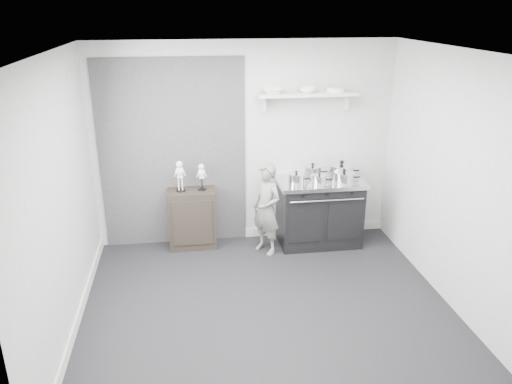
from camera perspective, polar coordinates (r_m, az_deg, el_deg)
ground at (r=5.60m, az=1.20°, el=-12.98°), size 4.00×4.00×0.00m
room_shell at (r=5.01m, az=0.05°, el=3.69°), size 4.02×3.62×2.71m
wall_shelf at (r=6.56m, az=5.89°, el=10.97°), size 1.30×0.26×0.24m
stove at (r=6.85m, az=7.21°, el=-2.18°), size 1.14×0.71×0.91m
side_cabinet at (r=6.76m, az=-7.30°, el=-3.01°), size 0.62×0.36×0.81m
child at (r=6.48m, az=1.21°, el=-1.94°), size 0.50×0.53×1.22m
pot_front_left at (r=6.47m, az=4.63°, el=1.53°), size 0.30×0.21×0.18m
pot_back_left at (r=6.74m, az=6.48°, el=2.34°), size 0.32×0.24×0.20m
pot_back_right at (r=6.82m, az=9.72°, el=2.44°), size 0.42×0.34×0.23m
pot_front_right at (r=6.61m, az=10.03°, el=1.68°), size 0.35×0.26×0.19m
pot_front_center at (r=6.50m, az=7.25°, el=1.43°), size 0.27×0.19×0.16m
skeleton_full at (r=6.54m, az=-8.69°, el=2.07°), size 0.13×0.08×0.47m
skeleton_torso at (r=6.55m, az=-6.23°, el=1.94°), size 0.11×0.07×0.41m
bowl_large at (r=6.45m, az=1.89°, el=11.49°), size 0.28×0.28×0.07m
bowl_small at (r=6.54m, az=5.92°, el=11.54°), size 0.23×0.23×0.07m
plate_stack at (r=6.64m, az=9.05°, el=11.49°), size 0.24×0.24×0.06m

